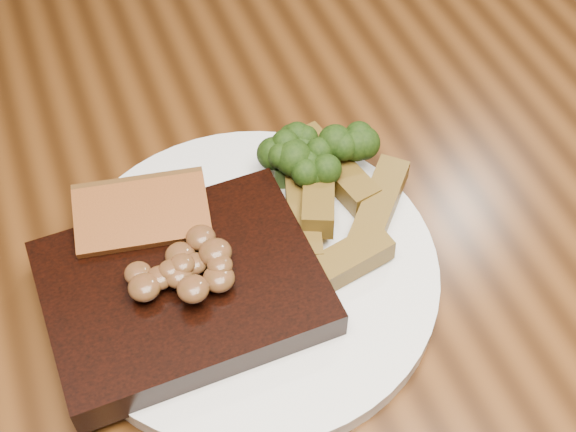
% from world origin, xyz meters
% --- Properties ---
extents(dining_table, '(1.60, 0.90, 0.75)m').
position_xyz_m(dining_table, '(0.00, 0.00, 0.66)').
color(dining_table, '#4D290F').
rests_on(dining_table, ground).
extents(plate, '(0.29, 0.29, 0.01)m').
position_xyz_m(plate, '(-0.03, -0.02, 0.76)').
color(plate, white).
rests_on(plate, dining_table).
extents(steak, '(0.19, 0.15, 0.03)m').
position_xyz_m(steak, '(-0.08, -0.02, 0.78)').
color(steak, black).
rests_on(steak, plate).
extents(steak_bone, '(0.14, 0.02, 0.02)m').
position_xyz_m(steak_bone, '(-0.08, -0.09, 0.77)').
color(steak_bone, beige).
rests_on(steak_bone, plate).
extents(mushroom_pile, '(0.06, 0.06, 0.03)m').
position_xyz_m(mushroom_pile, '(-0.08, -0.02, 0.80)').
color(mushroom_pile, brown).
rests_on(mushroom_pile, steak).
extents(garlic_bread, '(0.11, 0.07, 0.02)m').
position_xyz_m(garlic_bread, '(-0.09, 0.04, 0.77)').
color(garlic_bread, brown).
rests_on(garlic_bread, plate).
extents(potato_wedges, '(0.12, 0.12, 0.02)m').
position_xyz_m(potato_wedges, '(0.05, -0.01, 0.77)').
color(potato_wedges, brown).
rests_on(potato_wedges, plate).
extents(broccoli_cluster, '(0.08, 0.08, 0.04)m').
position_xyz_m(broccoli_cluster, '(0.04, 0.06, 0.78)').
color(broccoli_cluster, '#21370C').
rests_on(broccoli_cluster, plate).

